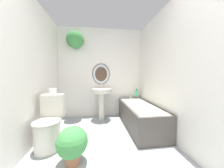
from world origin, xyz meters
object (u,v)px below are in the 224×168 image
Objects in this scene: bathtub at (139,115)px; toilet_paper_roll at (53,91)px; toilet at (49,126)px; shampoo_bottle at (137,93)px; pedestal_sink at (102,96)px; potted_plant at (72,143)px.

toilet_paper_roll is (-1.67, -0.29, 0.60)m from bathtub.
toilet is 4.11× the size of shampoo_bottle.
toilet is 1.35m from pedestal_sink.
toilet_paper_roll reaches higher than shampoo_bottle.
pedestal_sink is (0.86, 1.00, 0.27)m from toilet.
bathtub is at bearing 9.99° from toilet_paper_roll.
potted_plant is (-1.39, -1.51, -0.38)m from shampoo_bottle.
potted_plant is at bearing -143.77° from bathtub.
toilet is 7.29× the size of toilet_paper_roll.
toilet_paper_roll is (-0.86, -0.81, 0.25)m from pedestal_sink.
potted_plant is at bearing -132.62° from shampoo_bottle.
toilet_paper_roll reaches higher than potted_plant.
pedestal_sink is at bearing 43.01° from toilet_paper_roll.
bathtub is at bearing 16.23° from toilet.
pedestal_sink is at bearing 49.11° from toilet.
pedestal_sink is 1.87× the size of potted_plant.
potted_plant is at bearing -54.82° from toilet_paper_roll.
pedestal_sink is 0.96m from shampoo_bottle.
toilet_paper_roll is at bearing 125.18° from potted_plant.
bathtub is at bearing -104.14° from shampoo_bottle.
potted_plant is 4.37× the size of toilet_paper_roll.
shampoo_bottle is 0.41× the size of potted_plant.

